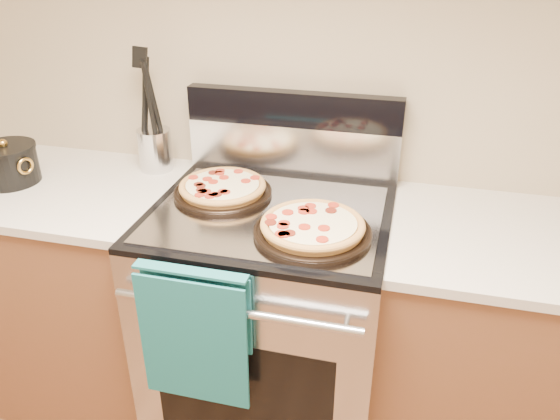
% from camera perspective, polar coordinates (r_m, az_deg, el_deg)
% --- Properties ---
extents(wall_back, '(4.00, 0.00, 4.00)m').
position_cam_1_polar(wall_back, '(1.92, 1.72, 16.32)').
color(wall_back, tan).
rests_on(wall_back, ground).
extents(range_body, '(0.76, 0.68, 0.90)m').
position_cam_1_polar(range_body, '(2.00, -0.90, -12.03)').
color(range_body, '#B7B7BC').
rests_on(range_body, ground).
extents(oven_window, '(0.56, 0.01, 0.40)m').
position_cam_1_polar(oven_window, '(1.76, -3.88, -18.74)').
color(oven_window, black).
rests_on(oven_window, range_body).
extents(cooktop, '(0.76, 0.68, 0.02)m').
position_cam_1_polar(cooktop, '(1.74, -1.01, -0.28)').
color(cooktop, black).
rests_on(cooktop, range_body).
extents(backsplash_lower, '(0.76, 0.06, 0.18)m').
position_cam_1_polar(backsplash_lower, '(1.97, 1.33, 6.37)').
color(backsplash_lower, silver).
rests_on(backsplash_lower, cooktop).
extents(backsplash_upper, '(0.76, 0.06, 0.12)m').
position_cam_1_polar(backsplash_upper, '(1.92, 1.38, 10.54)').
color(backsplash_upper, black).
rests_on(backsplash_upper, backsplash_lower).
extents(oven_handle, '(0.70, 0.03, 0.03)m').
position_cam_1_polar(oven_handle, '(1.50, -4.78, -10.54)').
color(oven_handle, silver).
rests_on(oven_handle, range_body).
extents(dish_towel, '(0.32, 0.05, 0.42)m').
position_cam_1_polar(dish_towel, '(1.60, -8.82, -12.62)').
color(dish_towel, '#166F68').
rests_on(dish_towel, oven_handle).
extents(foil_sheet, '(0.70, 0.55, 0.01)m').
position_cam_1_polar(foil_sheet, '(1.71, -1.28, -0.35)').
color(foil_sheet, gray).
rests_on(foil_sheet, cooktop).
extents(cabinet_left, '(1.00, 0.62, 0.88)m').
position_cam_1_polar(cabinet_left, '(2.37, -21.93, -7.57)').
color(cabinet_left, brown).
rests_on(cabinet_left, ground).
extents(countertop_left, '(1.02, 0.64, 0.03)m').
position_cam_1_polar(countertop_left, '(2.15, -24.03, 2.44)').
color(countertop_left, beige).
rests_on(countertop_left, cabinet_left).
extents(cabinet_right, '(1.00, 0.62, 0.88)m').
position_cam_1_polar(cabinet_right, '(2.04, 24.83, -14.53)').
color(cabinet_right, brown).
rests_on(cabinet_right, ground).
extents(pepperoni_pizza_back, '(0.38, 0.38, 0.04)m').
position_cam_1_polar(pepperoni_pizza_back, '(1.82, -6.01, 2.24)').
color(pepperoni_pizza_back, '#A87133').
rests_on(pepperoni_pizza_back, foil_sheet).
extents(pepperoni_pizza_front, '(0.40, 0.40, 0.05)m').
position_cam_1_polar(pepperoni_pizza_front, '(1.58, 3.43, -1.85)').
color(pepperoni_pizza_front, '#A87133').
rests_on(pepperoni_pizza_front, foil_sheet).
extents(utensil_crock, '(0.13, 0.13, 0.15)m').
position_cam_1_polar(utensil_crock, '(2.09, -12.90, 6.19)').
color(utensil_crock, silver).
rests_on(utensil_crock, countertop_left).
extents(saucepan, '(0.26, 0.26, 0.12)m').
position_cam_1_polar(saucepan, '(2.16, -26.54, 4.18)').
color(saucepan, black).
rests_on(saucepan, countertop_left).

